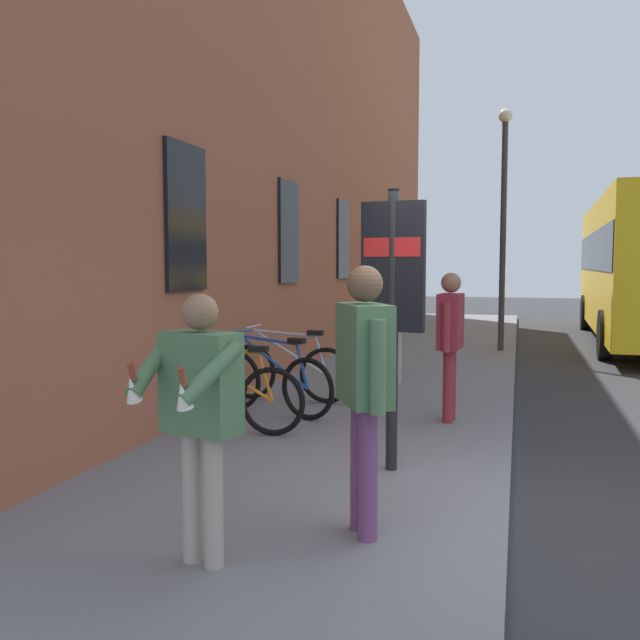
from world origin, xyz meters
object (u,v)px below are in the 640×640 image
at_px(transit_info_sign, 393,285).
at_px(street_lamp, 504,208).
at_px(bicycle_mid_rack, 226,396).
at_px(bicycle_by_door, 272,382).
at_px(bicycle_end_of_row, 288,371).
at_px(tourist_with_hotdogs, 199,399).
at_px(pedestrian_crossing_street, 364,372).
at_px(pedestrian_by_facade, 392,314).
at_px(pedestrian_near_bus, 450,331).

relative_size(transit_info_sign, street_lamp, 0.49).
distance_m(bicycle_mid_rack, street_lamp, 8.79).
bearing_deg(bicycle_by_door, street_lamp, -19.08).
bearing_deg(bicycle_end_of_row, tourist_with_hotdogs, -167.34).
bearing_deg(street_lamp, bicycle_end_of_row, 158.05).
distance_m(pedestrian_crossing_street, pedestrian_by_facade, 5.91).
relative_size(transit_info_sign, pedestrian_crossing_street, 1.36).
bearing_deg(bicycle_by_door, tourist_with_hotdogs, -165.82).
distance_m(bicycle_mid_rack, pedestrian_near_bus, 2.59).
bearing_deg(pedestrian_by_facade, tourist_with_hotdogs, -179.68).
height_order(bicycle_mid_rack, tourist_with_hotdogs, tourist_with_hotdogs).
height_order(pedestrian_near_bus, street_lamp, street_lamp).
bearing_deg(pedestrian_by_facade, pedestrian_near_bus, -155.40).
distance_m(bicycle_end_of_row, pedestrian_near_bus, 2.29).
relative_size(bicycle_end_of_row, pedestrian_near_bus, 1.06).
height_order(bicycle_by_door, transit_info_sign, transit_info_sign).
xyz_separation_m(pedestrian_by_facade, tourist_with_hotdogs, (-6.56, -0.04, -0.03)).
bearing_deg(street_lamp, transit_info_sign, 175.50).
height_order(bicycle_mid_rack, pedestrian_near_bus, pedestrian_near_bus).
xyz_separation_m(pedestrian_crossing_street, tourist_with_hotdogs, (-0.72, 0.82, -0.09)).
bearing_deg(pedestrian_by_facade, pedestrian_crossing_street, -171.64).
relative_size(bicycle_mid_rack, bicycle_by_door, 1.04).
distance_m(bicycle_by_door, street_lamp, 7.89).
xyz_separation_m(bicycle_end_of_row, tourist_with_hotdogs, (-4.79, -1.08, 0.60)).
relative_size(transit_info_sign, pedestrian_near_bus, 1.43).
xyz_separation_m(bicycle_mid_rack, pedestrian_crossing_street, (-2.31, -1.99, 0.69)).
distance_m(pedestrian_near_bus, street_lamp, 7.09).
bearing_deg(pedestrian_near_bus, pedestrian_by_facade, 24.60).
relative_size(bicycle_mid_rack, street_lamp, 0.36).
bearing_deg(street_lamp, pedestrian_near_bus, 176.67).
relative_size(bicycle_by_door, tourist_with_hotdogs, 1.06).
xyz_separation_m(pedestrian_crossing_street, pedestrian_by_facade, (5.85, 0.86, -0.05)).
bearing_deg(bicycle_by_door, pedestrian_by_facade, -20.48).
xyz_separation_m(tourist_with_hotdogs, street_lamp, (11.03, -1.44, 1.93)).
relative_size(pedestrian_crossing_street, street_lamp, 0.36).
xyz_separation_m(bicycle_mid_rack, tourist_with_hotdogs, (-3.03, -1.17, 0.60)).
height_order(bicycle_end_of_row, pedestrian_near_bus, pedestrian_near_bus).
xyz_separation_m(pedestrian_near_bus, pedestrian_crossing_street, (-3.49, 0.22, 0.05)).
xyz_separation_m(bicycle_by_door, street_lamp, (7.06, -2.44, 2.53)).
relative_size(bicycle_by_door, transit_info_sign, 0.71).
relative_size(pedestrian_crossing_street, pedestrian_by_facade, 1.05).
distance_m(transit_info_sign, tourist_with_hotdogs, 2.40).
distance_m(pedestrian_crossing_street, street_lamp, 10.50).
xyz_separation_m(bicycle_by_door, tourist_with_hotdogs, (-3.97, -1.00, 0.60)).
bearing_deg(pedestrian_crossing_street, transit_info_sign, 3.11).
height_order(bicycle_by_door, pedestrian_by_facade, pedestrian_by_facade).
bearing_deg(bicycle_mid_rack, bicycle_by_door, -9.96).
relative_size(pedestrian_by_facade, tourist_with_hotdogs, 1.05).
distance_m(bicycle_mid_rack, tourist_with_hotdogs, 3.30).
bearing_deg(bicycle_end_of_row, pedestrian_crossing_street, -155.01).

